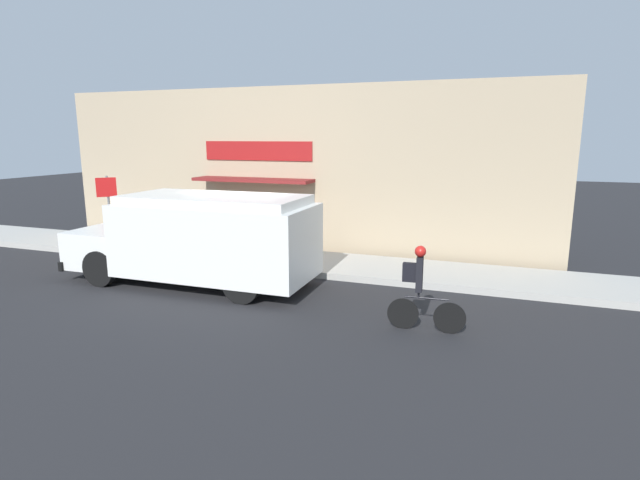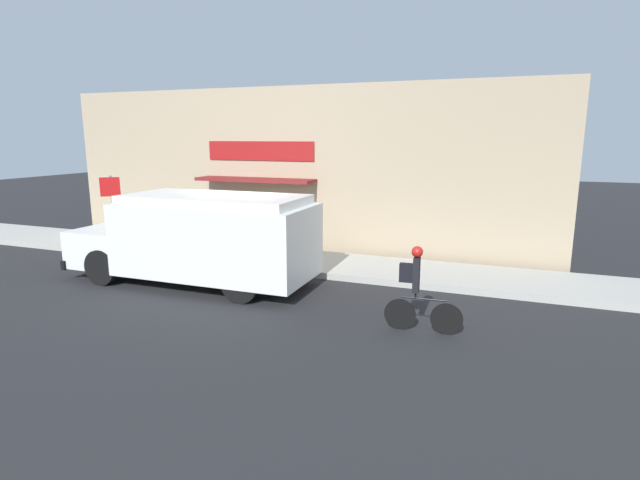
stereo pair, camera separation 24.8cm
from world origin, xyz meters
TOP-DOWN VIEW (x-y plane):
  - ground_plane at (0.00, 0.00)m, footprint 70.00×70.00m
  - sidewalk at (0.00, 1.19)m, footprint 28.00×2.39m
  - storefront at (-0.03, 2.73)m, footprint 16.62×1.03m
  - school_bus at (-0.54, -1.48)m, footprint 6.46×2.71m
  - cyclist at (5.13, -2.69)m, footprint 1.50×0.22m
  - stop_sign_post at (-5.17, 0.47)m, footprint 0.45×0.45m
  - trash_bin at (-3.27, 1.13)m, footprint 0.49×0.49m

SIDE VIEW (x-z plane):
  - ground_plane at x=0.00m, z-range 0.00..0.00m
  - sidewalk at x=0.00m, z-range 0.00..0.18m
  - trash_bin at x=-3.27m, z-range 0.18..0.94m
  - cyclist at x=5.13m, z-range 0.00..1.68m
  - school_bus at x=-0.54m, z-range 0.05..2.35m
  - stop_sign_post at x=-5.17m, z-range 0.57..2.89m
  - storefront at x=-0.03m, z-range 0.00..5.24m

